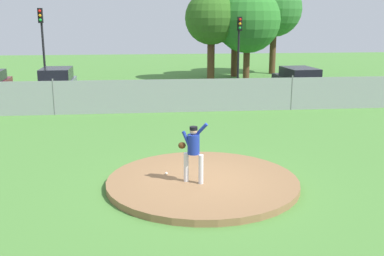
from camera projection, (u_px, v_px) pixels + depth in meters
name	position (u px, v px, depth m)	size (l,w,h in m)	color
ground_plane	(183.00, 132.00, 18.40)	(80.00, 80.00, 0.00)	#4C8438
asphalt_strip	(170.00, 97.00, 26.61)	(44.00, 7.00, 0.01)	#2B2B2D
pitchers_mound	(203.00, 182.00, 12.58)	(5.24, 5.24, 0.18)	olive
pitcher_youth	(193.00, 148.00, 12.08)	(0.78, 0.34, 1.65)	silver
baseball	(166.00, 173.00, 12.90)	(0.07, 0.07, 0.07)	white
chainlink_fence	(176.00, 96.00, 22.08)	(28.77, 0.07, 1.71)	gray
parked_car_slate	(57.00, 84.00, 26.06)	(1.91, 4.30, 1.69)	slate
parked_car_charcoal	(299.00, 81.00, 27.46)	(2.18, 4.65, 1.56)	#232328
traffic_cone_orange	(261.00, 89.00, 27.64)	(0.40, 0.40, 0.55)	orange
traffic_light_near	(42.00, 35.00, 28.69)	(0.28, 0.46, 5.03)	black
traffic_light_far	(239.00, 39.00, 30.43)	(0.28, 0.46, 4.51)	black
tree_leaning_west	(211.00, 19.00, 32.37)	(3.74, 3.74, 6.30)	#4C331E
tree_slender_far	(235.00, 21.00, 34.72)	(3.82, 3.82, 6.17)	#4C331E
tree_tall_centre	(248.00, 20.00, 32.88)	(4.70, 4.70, 6.64)	#4C331E
tree_broad_right	(274.00, 10.00, 36.29)	(4.33, 4.33, 7.27)	#4C331E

